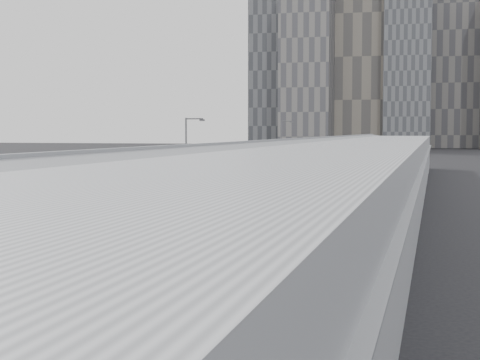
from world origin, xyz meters
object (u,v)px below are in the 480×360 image
(bus_3, at_px, (251,191))
(street_lamp_near, at_px, (188,157))
(street_lamp_far, at_px, (282,145))
(shipping_container, at_px, (292,165))
(bus_6, at_px, (318,172))
(bus_8, at_px, (339,163))
(suv, at_px, (311,166))
(bus_0, at_px, (10,275))
(bus_2, at_px, (199,208))
(bus_7, at_px, (328,167))
(bus_5, at_px, (295,178))
(bus_9, at_px, (347,160))
(bus_1, at_px, (129,232))
(bus_4, at_px, (283,183))

(bus_3, bearing_deg, street_lamp_near, -151.57)
(bus_3, height_order, street_lamp_far, street_lamp_far)
(shipping_container, bearing_deg, street_lamp_near, -83.92)
(bus_6, distance_m, bus_8, 27.66)
(bus_6, relative_size, suv, 2.47)
(bus_0, xyz_separation_m, bus_2, (-0.54, 28.31, 0.05))
(bus_6, bearing_deg, bus_7, 87.68)
(bus_5, xyz_separation_m, bus_6, (0.79, 15.69, -0.06))
(bus_6, height_order, street_lamp_near, street_lamp_near)
(bus_2, height_order, bus_6, bus_2)
(bus_7, bearing_deg, bus_9, 95.16)
(bus_1, relative_size, bus_7, 1.13)
(bus_9, xyz_separation_m, suv, (-6.65, -7.54, -0.98))
(bus_5, height_order, bus_9, bus_9)
(bus_3, relative_size, suv, 2.83)
(bus_1, height_order, bus_6, bus_1)
(bus_9, bearing_deg, bus_3, -95.50)
(bus_3, xyz_separation_m, bus_4, (0.40, 14.28, -0.12))
(bus_3, relative_size, bus_5, 1.11)
(bus_1, relative_size, bus_9, 1.02)
(bus_6, xyz_separation_m, bus_7, (-0.44, 13.95, 0.01))
(bus_3, height_order, bus_9, bus_3)
(bus_0, relative_size, bus_8, 1.04)
(bus_6, xyz_separation_m, shipping_container, (-9.22, 26.05, -0.20))
(bus_3, bearing_deg, bus_5, 95.60)
(bus_1, bearing_deg, bus_3, 93.73)
(bus_9, distance_m, suv, 10.11)
(street_lamp_near, bearing_deg, bus_6, 81.28)
(bus_7, bearing_deg, bus_8, 94.20)
(suv, bearing_deg, bus_8, -40.50)
(bus_6, xyz_separation_m, street_lamp_far, (-7.33, 7.96, 3.99))
(bus_2, distance_m, shipping_container, 83.29)
(bus_7, bearing_deg, suv, 111.88)
(bus_4, relative_size, shipping_container, 2.45)
(bus_8, xyz_separation_m, bus_9, (-0.27, 16.03, 0.07))
(bus_3, distance_m, street_lamp_far, 49.06)
(bus_8, xyz_separation_m, shipping_container, (-8.98, -1.61, -0.30))
(bus_4, distance_m, street_lamp_far, 35.12)
(bus_9, relative_size, street_lamp_far, 1.43)
(bus_6, distance_m, bus_7, 13.96)
(bus_5, relative_size, suv, 2.56)
(bus_4, bearing_deg, street_lamp_far, 98.50)
(bus_4, height_order, bus_6, bus_4)
(bus_7, bearing_deg, bus_2, -85.39)
(bus_2, relative_size, bus_7, 1.10)
(bus_2, distance_m, street_lamp_far, 65.22)
(suv, bearing_deg, bus_4, -73.37)
(bus_2, bearing_deg, bus_8, 90.86)
(street_lamp_near, distance_m, shipping_container, 69.26)
(bus_4, xyz_separation_m, shipping_container, (-8.99, 52.26, -0.31))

